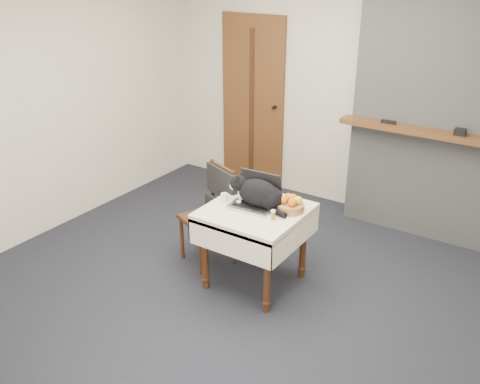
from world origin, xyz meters
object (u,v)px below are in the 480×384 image
at_px(side_table, 255,221).
at_px(cat, 260,194).
at_px(laptop, 256,197).
at_px(cream_jar, 224,197).
at_px(chair, 215,201).
at_px(door, 253,103).
at_px(pill_bottle, 273,215).
at_px(fruit_basket, 290,205).

xyz_separation_m(side_table, cat, (0.01, 0.05, 0.23)).
relative_size(side_table, cat, 1.39).
bearing_deg(laptop, cream_jar, -165.73).
distance_m(laptop, chair, 0.52).
bearing_deg(cat, chair, 162.26).
distance_m(door, cream_jar, 2.13).
height_order(side_table, cat, cat).
xyz_separation_m(laptop, cream_jar, (-0.26, -0.08, -0.03)).
height_order(cat, chair, cat).
bearing_deg(pill_bottle, chair, 162.14).
relative_size(door, cream_jar, 29.10).
bearing_deg(door, cat, -56.28).
xyz_separation_m(door, cream_jar, (0.92, -1.91, -0.27)).
bearing_deg(side_table, cream_jar, -177.28).
height_order(side_table, laptop, laptop).
bearing_deg(side_table, fruit_basket, 27.45).
height_order(laptop, cat, laptop).
height_order(door, laptop, door).
height_order(cat, pill_bottle, cat).
height_order(cat, fruit_basket, cat).
distance_m(cat, chair, 0.58).
bearing_deg(fruit_basket, door, 129.88).
xyz_separation_m(door, fruit_basket, (1.47, -1.76, -0.25)).
relative_size(pill_bottle, fruit_basket, 0.35).
bearing_deg(door, cream_jar, -64.12).
distance_m(pill_bottle, fruit_basket, 0.22).
height_order(door, cream_jar, door).
xyz_separation_m(cat, cream_jar, (-0.30, -0.07, -0.08)).
distance_m(side_table, laptop, 0.20).
xyz_separation_m(cream_jar, chair, (-0.22, 0.16, -0.16)).
bearing_deg(door, fruit_basket, -50.12).
distance_m(laptop, cat, 0.06).
bearing_deg(chair, pill_bottle, 4.35).
height_order(laptop, chair, laptop).
distance_m(door, laptop, 2.19).
height_order(side_table, pill_bottle, pill_bottle).
relative_size(door, pill_bottle, 25.37).
bearing_deg(laptop, side_table, -66.88).
xyz_separation_m(fruit_basket, chair, (-0.76, 0.02, -0.17)).
bearing_deg(pill_bottle, cream_jar, 172.23).
xyz_separation_m(laptop, fruit_basket, (0.29, 0.06, -0.02)).
bearing_deg(cream_jar, door, 115.88).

